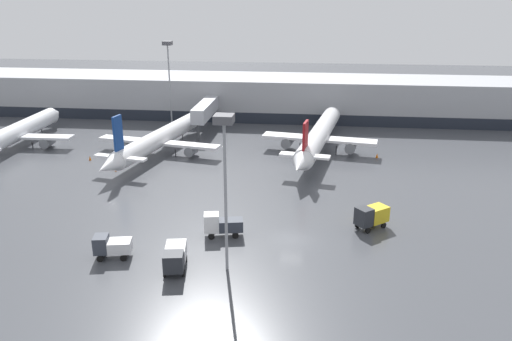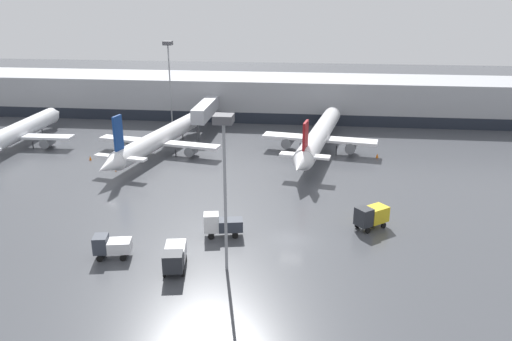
{
  "view_description": "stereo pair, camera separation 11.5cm",
  "coord_description": "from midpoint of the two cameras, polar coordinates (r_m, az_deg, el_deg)",
  "views": [
    {
      "loc": [
        1.83,
        -51.49,
        26.42
      ],
      "look_at": [
        -5.84,
        14.78,
        3.0
      ],
      "focal_mm": 35.0,
      "sensor_mm": 36.0,
      "label": 1
    },
    {
      "loc": [
        1.94,
        -51.48,
        26.42
      ],
      "look_at": [
        -5.84,
        14.78,
        3.0
      ],
      "focal_mm": 35.0,
      "sensor_mm": 36.0,
      "label": 2
    }
  ],
  "objects": [
    {
      "name": "ground_plane",
      "position": [
        57.9,
        4.13,
        -7.86
      ],
      "size": [
        320.0,
        320.0,
        0.0
      ],
      "primitive_type": "plane",
      "color": "#424449"
    },
    {
      "name": "terminal_building",
      "position": [
        115.51,
        5.65,
        8.31
      ],
      "size": [
        160.0,
        31.39,
        9.0
      ],
      "color": "#9EA0A5",
      "rests_on": "ground_plane"
    },
    {
      "name": "parked_jet_0",
      "position": [
        89.06,
        7.29,
        4.01
      ],
      "size": [
        20.44,
        39.9,
        8.82
      ],
      "rotation": [
        0.0,
        0.0,
        1.41
      ],
      "color": "white",
      "rests_on": "ground_plane"
    },
    {
      "name": "parked_jet_1",
      "position": [
        89.4,
        -11.08,
        3.53
      ],
      "size": [
        22.74,
        35.8,
        9.51
      ],
      "rotation": [
        0.0,
        0.0,
        1.38
      ],
      "color": "white",
      "rests_on": "ground_plane"
    },
    {
      "name": "parked_jet_3",
      "position": [
        101.66,
        -25.78,
        3.86
      ],
      "size": [
        21.41,
        35.52,
        8.35
      ],
      "rotation": [
        0.0,
        0.0,
        1.6
      ],
      "color": "silver",
      "rests_on": "ground_plane"
    },
    {
      "name": "service_truck_0",
      "position": [
        58.03,
        -3.91,
        -6.13
      ],
      "size": [
        4.7,
        2.5,
        2.82
      ],
      "rotation": [
        0.0,
        0.0,
        3.34
      ],
      "color": "#2D333D",
      "rests_on": "ground_plane"
    },
    {
      "name": "service_truck_1",
      "position": [
        61.32,
        13.09,
        -5.02
      ],
      "size": [
        4.4,
        4.08,
        2.87
      ],
      "rotation": [
        0.0,
        0.0,
        3.83
      ],
      "color": "gold",
      "rests_on": "ground_plane"
    },
    {
      "name": "service_truck_2",
      "position": [
        51.94,
        -9.23,
        -9.63
      ],
      "size": [
        2.81,
        5.1,
        2.55
      ],
      "rotation": [
        0.0,
        0.0,
        4.89
      ],
      "color": "silver",
      "rests_on": "ground_plane"
    },
    {
      "name": "service_truck_3",
      "position": [
        55.6,
        -16.17,
        -8.22
      ],
      "size": [
        4.14,
        2.58,
        2.55
      ],
      "rotation": [
        0.0,
        0.0,
        3.34
      ],
      "color": "silver",
      "rests_on": "ground_plane"
    },
    {
      "name": "traffic_cone_0",
      "position": [
        88.56,
        13.72,
        1.67
      ],
      "size": [
        0.47,
        0.47,
        0.76
      ],
      "color": "orange",
      "rests_on": "ground_plane"
    },
    {
      "name": "traffic_cone_1",
      "position": [
        89.26,
        -18.39,
        1.37
      ],
      "size": [
        0.41,
        0.41,
        0.78
      ],
      "color": "orange",
      "rests_on": "ground_plane"
    },
    {
      "name": "traffic_cone_2",
      "position": [
        82.57,
        -15.68,
        0.15
      ],
      "size": [
        0.37,
        0.37,
        0.58
      ],
      "color": "orange",
      "rests_on": "ground_plane"
    },
    {
      "name": "apron_light_mast_1",
      "position": [
        46.88,
        -3.6,
        2.57
      ],
      "size": [
        1.8,
        1.8,
        16.12
      ],
      "color": "gray",
      "rests_on": "ground_plane"
    },
    {
      "name": "apron_light_mast_2",
      "position": [
        107.28,
        -9.92,
        12.41
      ],
      "size": [
        1.8,
        1.8,
        17.65
      ],
      "color": "gray",
      "rests_on": "ground_plane"
    }
  ]
}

